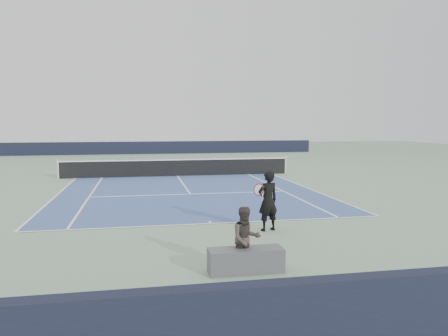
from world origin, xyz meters
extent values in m
plane|color=gray|center=(0.00, 0.00, 0.00)|extent=(80.00, 80.00, 0.00)
cube|color=#3C548D|center=(0.00, 0.00, 0.01)|extent=(10.97, 23.77, 0.01)
cylinder|color=silver|center=(-6.40, 0.00, 0.54)|extent=(0.10, 0.10, 1.07)
cylinder|color=silver|center=(6.40, 0.00, 0.54)|extent=(0.10, 0.10, 1.07)
cube|color=black|center=(0.00, 0.00, 0.46)|extent=(12.80, 0.03, 0.90)
cube|color=white|center=(0.00, 0.00, 0.93)|extent=(12.80, 0.04, 0.06)
cube|color=black|center=(0.00, 17.88, 0.60)|extent=(30.00, 0.25, 1.20)
cube|color=black|center=(0.00, -19.88, 0.60)|extent=(30.00, 0.25, 1.20)
imported|color=black|center=(1.44, -12.97, 0.85)|extent=(0.75, 0.63, 1.70)
torus|color=maroon|center=(1.16, -13.02, 1.18)|extent=(0.34, 0.18, 0.36)
cylinder|color=white|center=(1.16, -13.02, 1.18)|extent=(0.29, 0.14, 0.32)
cylinder|color=white|center=(1.28, -12.99, 0.92)|extent=(0.08, 0.13, 0.27)
sphere|color=yellow|center=(1.11, -13.49, 0.03)|extent=(0.06, 0.06, 0.06)
cube|color=#4F5054|center=(0.02, -16.17, 0.24)|extent=(1.56, 0.63, 0.49)
imported|color=#3F3632|center=(0.02, -16.17, 0.69)|extent=(0.67, 0.56, 1.31)
camera|label=1|loc=(-2.04, -24.53, 3.03)|focal=35.00mm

